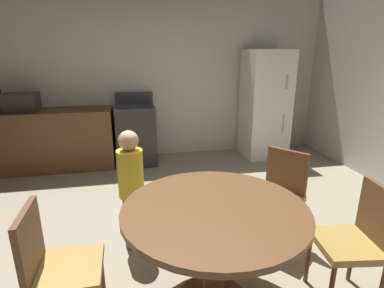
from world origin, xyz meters
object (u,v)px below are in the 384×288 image
(chair_west, at_px, (55,264))
(person_child, at_px, (131,188))
(oven_range, at_px, (136,134))
(dining_table, at_px, (214,228))
(chair_northeast, at_px, (280,192))
(chair_east, at_px, (358,237))
(refrigerator, at_px, (265,105))
(microwave, at_px, (21,102))

(chair_west, xyz_separation_m, person_child, (0.45, 0.81, 0.08))
(oven_range, height_order, chair_west, oven_range)
(dining_table, bearing_deg, chair_northeast, 37.54)
(chair_east, bearing_deg, oven_range, -57.45)
(dining_table, height_order, person_child, person_child)
(refrigerator, height_order, chair_east, refrigerator)
(microwave, bearing_deg, chair_west, -70.92)
(microwave, height_order, chair_east, microwave)
(dining_table, relative_size, chair_east, 1.37)
(dining_table, relative_size, chair_west, 1.37)
(microwave, bearing_deg, chair_northeast, -40.69)
(oven_range, bearing_deg, microwave, -179.87)
(oven_range, distance_m, dining_table, 3.05)
(refrigerator, xyz_separation_m, person_child, (-2.22, -2.18, -0.30))
(refrigerator, bearing_deg, chair_east, -103.14)
(oven_range, height_order, person_child, oven_range)
(dining_table, height_order, chair_west, chair_west)
(chair_west, distance_m, person_child, 0.93)
(chair_west, bearing_deg, dining_table, 0.00)
(oven_range, relative_size, microwave, 2.50)
(dining_table, relative_size, person_child, 1.10)
(refrigerator, relative_size, chair_west, 2.02)
(microwave, bearing_deg, person_child, -55.93)
(chair_east, distance_m, chair_west, 1.95)
(person_child, bearing_deg, dining_table, -0.00)
(chair_west, height_order, chair_northeast, same)
(refrigerator, distance_m, chair_west, 4.03)
(oven_range, xyz_separation_m, chair_east, (1.41, -3.16, 0.03))
(oven_range, bearing_deg, chair_east, -65.94)
(person_child, bearing_deg, oven_range, 144.10)
(refrigerator, relative_size, chair_east, 2.02)
(chair_west, distance_m, chair_northeast, 1.87)
(oven_range, relative_size, chair_northeast, 1.26)
(refrigerator, distance_m, chair_northeast, 2.57)
(refrigerator, xyz_separation_m, dining_table, (-1.70, -2.96, -0.28))
(oven_range, bearing_deg, dining_table, -81.68)
(refrigerator, relative_size, chair_northeast, 2.02)
(microwave, xyz_separation_m, dining_table, (2.03, -3.01, -0.43))
(oven_range, bearing_deg, chair_west, -100.06)
(chair_west, relative_size, person_child, 0.80)
(oven_range, xyz_separation_m, microwave, (-1.59, -0.00, 0.56))
(chair_west, bearing_deg, chair_east, -4.96)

